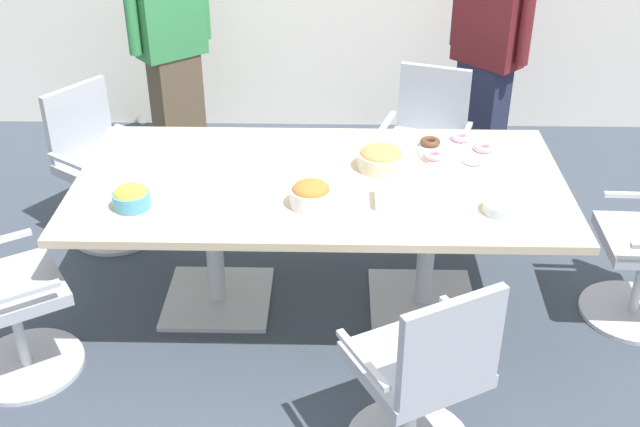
{
  "coord_description": "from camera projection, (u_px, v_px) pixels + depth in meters",
  "views": [
    {
      "loc": [
        0.08,
        -3.4,
        2.55
      ],
      "look_at": [
        0.0,
        0.0,
        0.55
      ],
      "focal_mm": 43.95,
      "sensor_mm": 36.0,
      "label": 1
    }
  ],
  "objects": [
    {
      "name": "snack_bowl_chips_yellow",
      "position": [
        131.0,
        197.0,
        3.57
      ],
      "size": [
        0.17,
        0.17,
        0.11
      ],
      "color": "#4C9EC6",
      "rests_on": "conference_table"
    },
    {
      "name": "donut_platter",
      "position": [
        456.0,
        150.0,
        4.08
      ],
      "size": [
        0.4,
        0.39,
        0.04
      ],
      "color": "white",
      "rests_on": "conference_table"
    },
    {
      "name": "plate_stack",
      "position": [
        503.0,
        207.0,
        3.55
      ],
      "size": [
        0.18,
        0.18,
        0.05
      ],
      "color": "white",
      "rests_on": "conference_table"
    },
    {
      "name": "snack_bowl_cookies",
      "position": [
        381.0,
        158.0,
        3.92
      ],
      "size": [
        0.24,
        0.24,
        0.11
      ],
      "color": "beige",
      "rests_on": "conference_table"
    },
    {
      "name": "office_chair_4",
      "position": [
        422.0,
        382.0,
        3.09
      ],
      "size": [
        0.73,
        0.73,
        0.91
      ],
      "rotation": [
        0.0,
        0.0,
        0.49
      ],
      "color": "silver",
      "rests_on": "ground"
    },
    {
      "name": "office_chair_2",
      "position": [
        103.0,
        172.0,
        4.65
      ],
      "size": [
        0.75,
        0.75,
        0.91
      ],
      "rotation": [
        0.0,
        0.0,
        -2.18
      ],
      "color": "silver",
      "rests_on": "ground"
    },
    {
      "name": "napkin_pile",
      "position": [
        392.0,
        197.0,
        3.62
      ],
      "size": [
        0.16,
        0.16,
        0.06
      ],
      "primitive_type": "cube",
      "color": "white",
      "rests_on": "conference_table"
    },
    {
      "name": "person_standing_0",
      "position": [
        172.0,
        45.0,
        5.23
      ],
      "size": [
        0.52,
        0.45,
        1.68
      ],
      "rotation": [
        0.0,
        0.0,
        -2.44
      ],
      "color": "brown",
      "rests_on": "ground"
    },
    {
      "name": "person_standing_1",
      "position": [
        487.0,
        53.0,
        5.12
      ],
      "size": [
        0.48,
        0.49,
        1.66
      ],
      "rotation": [
        0.0,
        0.0,
        -3.94
      ],
      "color": "#232842",
      "rests_on": "ground"
    },
    {
      "name": "ground_plane",
      "position": [
        320.0,
        302.0,
        4.23
      ],
      "size": [
        10.0,
        10.0,
        0.01
      ],
      "primitive_type": "cube",
      "color": "#3D4754"
    },
    {
      "name": "office_chair_1",
      "position": [
        425.0,
        152.0,
        4.89
      ],
      "size": [
        0.68,
        0.68,
        0.91
      ],
      "rotation": [
        0.0,
        0.0,
        -3.47
      ],
      "color": "silver",
      "rests_on": "ground"
    },
    {
      "name": "conference_table",
      "position": [
        320.0,
        201.0,
        3.91
      ],
      "size": [
        2.4,
        1.2,
        0.75
      ],
      "color": "#CCB793",
      "rests_on": "ground"
    },
    {
      "name": "snack_bowl_pretzels",
      "position": [
        311.0,
        194.0,
        3.59
      ],
      "size": [
        0.2,
        0.2,
        0.12
      ],
      "color": "white",
      "rests_on": "conference_table"
    }
  ]
}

